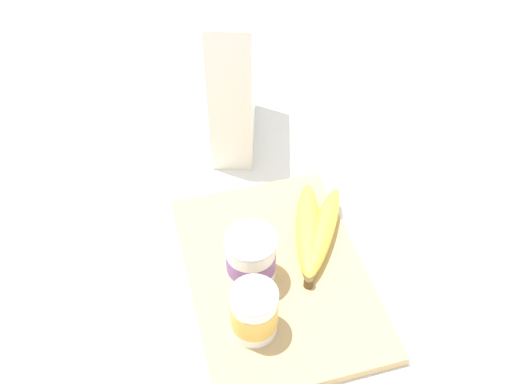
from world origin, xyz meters
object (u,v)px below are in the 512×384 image
cutting_board (276,274)px  yogurt_cup_back (251,258)px  banana_bunch (315,230)px  cereal_box (233,74)px  yogurt_cup_front (254,312)px

cutting_board → yogurt_cup_back: yogurt_cup_back is taller
banana_bunch → cereal_box: bearing=11.3°
cereal_box → yogurt_cup_back: 0.35m
yogurt_cup_front → banana_bunch: bearing=-45.2°
cereal_box → banana_bunch: (-0.29, -0.06, -0.10)m
cutting_board → banana_bunch: size_ratio=1.88×
yogurt_cup_back → cutting_board: bearing=-92.1°
yogurt_cup_front → banana_bunch: (0.13, -0.13, -0.02)m
cereal_box → yogurt_cup_back: bearing=-172.8°
cereal_box → yogurt_cup_front: cereal_box is taller
cutting_board → cereal_box: cereal_box is taller
cutting_board → yogurt_cup_front: size_ratio=4.34×
banana_bunch → cutting_board: bearing=121.9°
cereal_box → yogurt_cup_front: bearing=-173.2°
banana_bunch → yogurt_cup_front: bearing=134.8°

